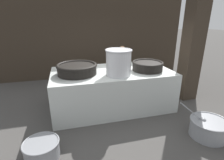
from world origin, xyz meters
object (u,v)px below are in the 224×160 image
object	(u,v)px
giant_wok_far	(148,66)
prep_bowl_meat	(42,149)
giant_wok_near	(77,69)
prep_bowl_vegetables	(209,127)
cook	(122,66)
stock_pot	(119,62)

from	to	relation	value
giant_wok_far	prep_bowl_meat	size ratio (longest dim) A/B	1.29
giant_wok_near	prep_bowl_vegetables	distance (m)	3.20
giant_wok_near	cook	xyz separation A→B (m)	(1.57, 1.28, -0.37)
stock_pot	prep_bowl_vegetables	xyz separation A→B (m)	(1.53, -1.42, -1.14)
giant_wok_near	prep_bowl_meat	xyz separation A→B (m)	(-0.79, -1.50, -0.99)
giant_wok_far	cook	distance (m)	1.50
prep_bowl_vegetables	stock_pot	bearing A→B (deg)	137.15
giant_wok_near	prep_bowl_vegetables	bearing A→B (deg)	-35.44
cook	prep_bowl_meat	size ratio (longest dim) A/B	2.32
giant_wok_near	giant_wok_far	xyz separation A→B (m)	(1.82, -0.16, -0.01)
cook	giant_wok_near	bearing A→B (deg)	37.94
stock_pot	cook	distance (m)	1.83
giant_wok_near	prep_bowl_meat	size ratio (longest dim) A/B	1.57
cook	prep_bowl_vegetables	world-z (taller)	cook
stock_pot	cook	size ratio (longest dim) A/B	0.43
giant_wok_far	prep_bowl_meat	xyz separation A→B (m)	(-2.61, -1.34, -0.98)
giant_wok_far	stock_pot	xyz separation A→B (m)	(-0.86, -0.20, 0.20)
prep_bowl_vegetables	prep_bowl_meat	xyz separation A→B (m)	(-3.27, 0.27, -0.04)
giant_wok_far	cook	size ratio (longest dim) A/B	0.55
giant_wok_near	cook	world-z (taller)	cook
cook	giant_wok_far	bearing A→B (deg)	98.47
giant_wok_near	cook	distance (m)	2.06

